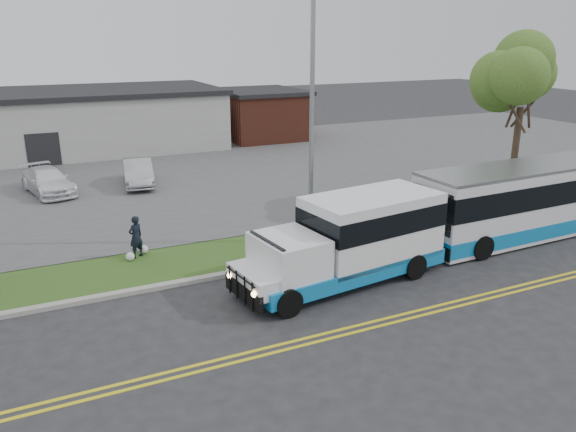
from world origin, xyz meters
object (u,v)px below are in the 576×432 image
shuttle_bus (354,237)px  parked_car_b (48,181)px  streetlight_near (313,113)px  parked_car_a (138,172)px  tree_east (524,77)px  transit_bus (533,200)px  pedestrian (136,237)px

shuttle_bus → parked_car_b: bearing=112.0°
streetlight_near → parked_car_a: streetlight_near is taller
shuttle_bus → parked_car_a: (-4.26, 15.70, -0.74)m
shuttle_bus → parked_car_a: 16.28m
tree_east → transit_bus: size_ratio=0.76×
tree_east → parked_car_a: tree_east is taller
streetlight_near → transit_bus: size_ratio=0.86×
streetlight_near → tree_east: bearing=1.4°
streetlight_near → parked_car_a: bearing=110.6°
tree_east → parked_car_b: tree_east is taller
parked_car_a → parked_car_b: size_ratio=0.94×
streetlight_near → parked_car_b: (-9.16, 12.28, -4.47)m
pedestrian → parked_car_a: pedestrian is taller
pedestrian → parked_car_a: bearing=-128.9°
pedestrian → parked_car_b: size_ratio=0.35×
shuttle_bus → tree_east: bearing=12.1°
tree_east → streetlight_near: bearing=-178.6°
streetlight_near → parked_car_a: size_ratio=2.21×
transit_bus → parked_car_a: size_ratio=2.57×
tree_east → shuttle_bus: 12.82m
transit_bus → parked_car_b: (-17.97, 15.24, -0.78)m
tree_east → streetlight_near: streetlight_near is taller
parked_car_a → parked_car_b: parked_car_a is taller
shuttle_bus → parked_car_b: (-8.88, 15.94, -0.79)m
streetlight_near → pedestrian: 8.07m
streetlight_near → transit_bus: bearing=-18.6°
pedestrian → shuttle_bus: bearing=114.9°
streetlight_near → shuttle_bus: (-0.28, -3.66, -3.69)m
parked_car_a → streetlight_near: bearing=-61.7°
shuttle_bus → pedestrian: (-6.42, 4.94, -0.64)m
shuttle_bus → pedestrian: shuttle_bus is taller
transit_bus → pedestrian: size_ratio=6.85×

